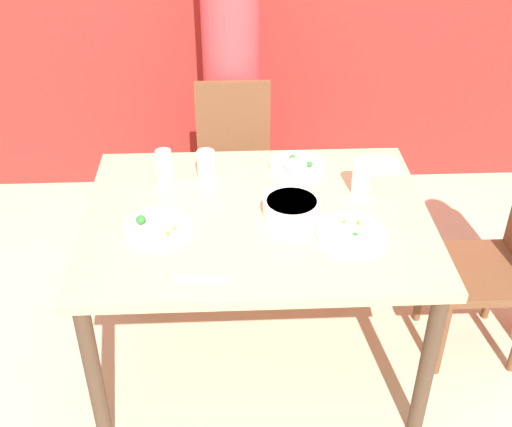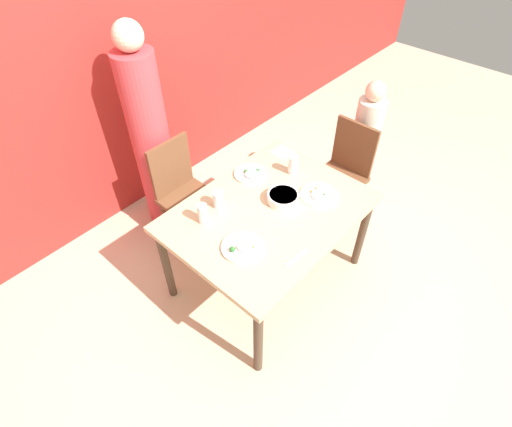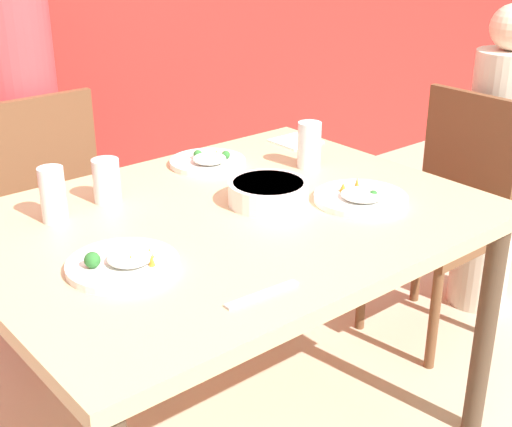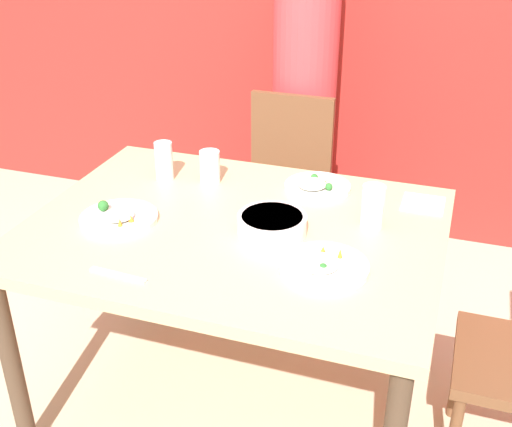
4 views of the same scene
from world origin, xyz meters
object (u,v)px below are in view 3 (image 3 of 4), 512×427
bowl_curry (268,192)px  plate_rice_adult (123,263)px  person_child (493,174)px  chair_adult_spot (66,218)px  person_adult (18,107)px  chair_child_spot (445,211)px  glass_water_tall (53,195)px

bowl_curry → plate_rice_adult: bearing=-170.5°
person_child → chair_adult_spot: bearing=148.8°
person_adult → plate_rice_adult: (-0.29, -1.26, -0.05)m
chair_child_spot → person_adult: 1.61m
chair_child_spot → person_child: size_ratio=0.75×
chair_child_spot → glass_water_tall: bearing=-99.7°
chair_child_spot → person_adult: person_adult is taller
plate_rice_adult → glass_water_tall: size_ratio=1.74×
chair_adult_spot → bowl_curry: chair_adult_spot is taller
person_adult → person_child: size_ratio=1.46×
chair_adult_spot → person_child: size_ratio=0.75×
person_adult → person_child: bearing=-40.0°
chair_child_spot → plate_rice_adult: chair_child_spot is taller
glass_water_tall → bowl_curry: bearing=-27.6°
plate_rice_adult → person_adult: bearing=77.1°
chair_adult_spot → plate_rice_adult: bearing=-107.1°
chair_child_spot → chair_adult_spot: bearing=-127.4°
bowl_curry → glass_water_tall: (-0.50, 0.26, 0.04)m
person_child → bowl_curry: 1.18m
person_adult → glass_water_tall: (-0.29, -0.91, 0.01)m
chair_adult_spot → glass_water_tall: 0.74m
chair_child_spot → plate_rice_adult: 1.40m
chair_child_spot → glass_water_tall: 1.43m
person_child → plate_rice_adult: size_ratio=4.68×
chair_child_spot → glass_water_tall: (-1.37, 0.23, 0.34)m
bowl_curry → person_child: bearing=1.3°
chair_adult_spot → glass_water_tall: size_ratio=6.15×
chair_adult_spot → bowl_curry: size_ratio=4.10×
chair_adult_spot → person_child: (1.37, -0.83, 0.08)m
chair_adult_spot → chair_child_spot: size_ratio=1.00×
person_child → glass_water_tall: (-1.65, 0.23, 0.27)m
chair_adult_spot → person_adult: size_ratio=0.52×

